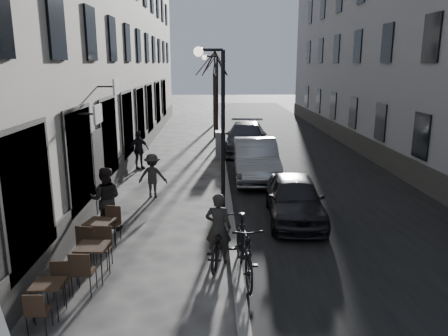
{
  "coord_description": "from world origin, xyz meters",
  "views": [
    {
      "loc": [
        -0.35,
        -6.83,
        4.62
      ],
      "look_at": [
        -0.0,
        4.92,
        1.8
      ],
      "focal_mm": 35.0,
      "sensor_mm": 36.0,
      "label": 1
    }
  ],
  "objects_px": {
    "streetlamp_far": "(214,90)",
    "bicycle": "(218,241)",
    "car_near": "(295,198)",
    "pedestrian_far": "(139,150)",
    "utility_cabinet": "(220,144)",
    "tree_near": "(215,63)",
    "bistro_set_a": "(49,296)",
    "car_far": "(246,138)",
    "streetlamp_near": "(217,115)",
    "car_mid": "(256,159)",
    "tree_far": "(214,63)",
    "moped": "(244,249)",
    "bistro_set_b": "(93,259)",
    "pedestrian_near": "(106,199)",
    "pedestrian_mid": "(153,176)",
    "bistro_set_c": "(100,233)"
  },
  "relations": [
    {
      "from": "bistro_set_b",
      "to": "utility_cabinet",
      "type": "bearing_deg",
      "value": 79.98
    },
    {
      "from": "bistro_set_a",
      "to": "moped",
      "type": "distance_m",
      "value": 4.01
    },
    {
      "from": "streetlamp_far",
      "to": "bicycle",
      "type": "height_order",
      "value": "streetlamp_far"
    },
    {
      "from": "streetlamp_near",
      "to": "streetlamp_far",
      "type": "xyz_separation_m",
      "value": [
        0.0,
        12.0,
        0.0
      ]
    },
    {
      "from": "tree_far",
      "to": "utility_cabinet",
      "type": "relative_size",
      "value": 4.31
    },
    {
      "from": "car_near",
      "to": "car_far",
      "type": "relative_size",
      "value": 0.75
    },
    {
      "from": "pedestrian_mid",
      "to": "pedestrian_far",
      "type": "distance_m",
      "value": 4.47
    },
    {
      "from": "streetlamp_far",
      "to": "tree_near",
      "type": "xyz_separation_m",
      "value": [
        0.07,
        3.0,
        1.5
      ]
    },
    {
      "from": "tree_near",
      "to": "bicycle",
      "type": "distance_m",
      "value": 18.64
    },
    {
      "from": "tree_near",
      "to": "pedestrian_near",
      "type": "relative_size",
      "value": 3.12
    },
    {
      "from": "streetlamp_near",
      "to": "bistro_set_a",
      "type": "relative_size",
      "value": 3.8
    },
    {
      "from": "streetlamp_near",
      "to": "pedestrian_far",
      "type": "bearing_deg",
      "value": 118.21
    },
    {
      "from": "bistro_set_a",
      "to": "car_far",
      "type": "height_order",
      "value": "car_far"
    },
    {
      "from": "bistro_set_b",
      "to": "pedestrian_mid",
      "type": "relative_size",
      "value": 1.03
    },
    {
      "from": "bistro_set_b",
      "to": "pedestrian_near",
      "type": "xyz_separation_m",
      "value": [
        -0.39,
        2.99,
        0.43
      ]
    },
    {
      "from": "streetlamp_far",
      "to": "car_near",
      "type": "xyz_separation_m",
      "value": [
        2.32,
        -12.37,
        -2.48
      ]
    },
    {
      "from": "pedestrian_near",
      "to": "car_near",
      "type": "distance_m",
      "value": 5.52
    },
    {
      "from": "bicycle",
      "to": "pedestrian_far",
      "type": "xyz_separation_m",
      "value": [
        -3.4,
        9.56,
        0.34
      ]
    },
    {
      "from": "bicycle",
      "to": "bistro_set_a",
      "type": "bearing_deg",
      "value": 44.34
    },
    {
      "from": "bistro_set_a",
      "to": "moped",
      "type": "height_order",
      "value": "moped"
    },
    {
      "from": "bicycle",
      "to": "bistro_set_c",
      "type": "bearing_deg",
      "value": -3.63
    },
    {
      "from": "streetlamp_near",
      "to": "pedestrian_near",
      "type": "distance_m",
      "value": 4.01
    },
    {
      "from": "pedestrian_far",
      "to": "pedestrian_mid",
      "type": "bearing_deg",
      "value": -112.05
    },
    {
      "from": "car_mid",
      "to": "bistro_set_a",
      "type": "bearing_deg",
      "value": -114.6
    },
    {
      "from": "tree_near",
      "to": "car_near",
      "type": "bearing_deg",
      "value": -81.7
    },
    {
      "from": "streetlamp_far",
      "to": "bicycle",
      "type": "xyz_separation_m",
      "value": [
        -0.03,
        -15.17,
        -2.64
      ]
    },
    {
      "from": "car_far",
      "to": "moped",
      "type": "bearing_deg",
      "value": -88.69
    },
    {
      "from": "pedestrian_near",
      "to": "bicycle",
      "type": "bearing_deg",
      "value": 142.0
    },
    {
      "from": "tree_near",
      "to": "pedestrian_mid",
      "type": "xyz_separation_m",
      "value": [
        -2.32,
        -12.93,
        -3.88
      ]
    },
    {
      "from": "car_far",
      "to": "moped",
      "type": "xyz_separation_m",
      "value": [
        -1.16,
        -14.13,
        -0.09
      ]
    },
    {
      "from": "pedestrian_far",
      "to": "pedestrian_near",
      "type": "bearing_deg",
      "value": -125.29
    },
    {
      "from": "tree_near",
      "to": "car_mid",
      "type": "relative_size",
      "value": 1.17
    },
    {
      "from": "bicycle",
      "to": "moped",
      "type": "distance_m",
      "value": 1.01
    },
    {
      "from": "pedestrian_mid",
      "to": "streetlamp_near",
      "type": "bearing_deg",
      "value": 141.94
    },
    {
      "from": "streetlamp_far",
      "to": "utility_cabinet",
      "type": "height_order",
      "value": "streetlamp_far"
    },
    {
      "from": "pedestrian_near",
      "to": "car_mid",
      "type": "bearing_deg",
      "value": -134.11
    },
    {
      "from": "tree_far",
      "to": "moped",
      "type": "relative_size",
      "value": 2.52
    },
    {
      "from": "bistro_set_a",
      "to": "car_far",
      "type": "bearing_deg",
      "value": 72.38
    },
    {
      "from": "car_far",
      "to": "car_mid",
      "type": "bearing_deg",
      "value": -84.55
    },
    {
      "from": "streetlamp_near",
      "to": "pedestrian_far",
      "type": "height_order",
      "value": "streetlamp_near"
    },
    {
      "from": "pedestrian_mid",
      "to": "pedestrian_far",
      "type": "relative_size",
      "value": 0.91
    },
    {
      "from": "tree_far",
      "to": "bistro_set_c",
      "type": "xyz_separation_m",
      "value": [
        -3.06,
        -23.48,
        -4.18
      ]
    },
    {
      "from": "tree_far",
      "to": "pedestrian_far",
      "type": "distance_m",
      "value": 15.5
    },
    {
      "from": "utility_cabinet",
      "to": "pedestrian_far",
      "type": "height_order",
      "value": "pedestrian_far"
    },
    {
      "from": "streetlamp_far",
      "to": "tree_far",
      "type": "xyz_separation_m",
      "value": [
        0.07,
        9.0,
        1.5
      ]
    },
    {
      "from": "car_near",
      "to": "pedestrian_far",
      "type": "bearing_deg",
      "value": 134.19
    },
    {
      "from": "streetlamp_near",
      "to": "tree_near",
      "type": "bearing_deg",
      "value": 89.72
    },
    {
      "from": "pedestrian_mid",
      "to": "car_mid",
      "type": "bearing_deg",
      "value": -142.83
    },
    {
      "from": "bistro_set_c",
      "to": "pedestrian_far",
      "type": "distance_m",
      "value": 8.89
    },
    {
      "from": "tree_far",
      "to": "bistro_set_c",
      "type": "relative_size",
      "value": 3.46
    }
  ]
}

